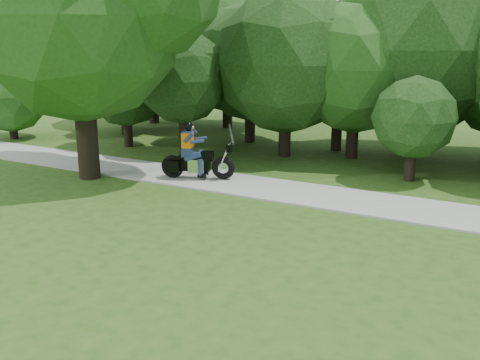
% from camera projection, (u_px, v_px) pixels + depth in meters
% --- Properties ---
extents(walkway, '(60.00, 2.20, 0.06)m').
position_uv_depth(walkway, '(433.00, 213.00, 13.90)').
color(walkway, '#A1A19C').
rests_on(walkway, ground).
extents(touring_motorcycle, '(2.31, 1.34, 1.83)m').
position_uv_depth(touring_motorcycle, '(193.00, 158.00, 16.98)').
color(touring_motorcycle, black).
rests_on(touring_motorcycle, walkway).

